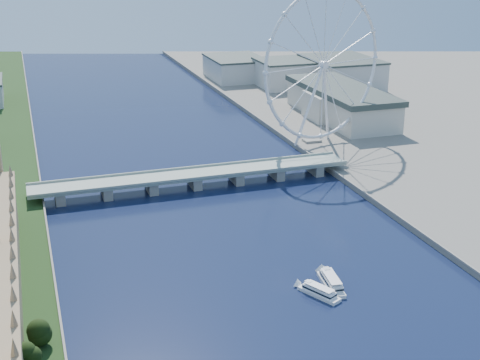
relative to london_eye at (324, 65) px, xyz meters
name	(u,v)px	position (x,y,z in m)	size (l,w,h in m)	color
westminster_bridge	(194,177)	(-119.98, -55.08, -60.89)	(220.00, 22.00, 9.50)	gray
london_eye	(324,65)	(0.00, 0.00, 0.00)	(113.60, 39.12, 124.30)	silver
county_hall	(340,121)	(55.02, 74.92, -67.52)	(54.00, 144.00, 35.00)	beige
city_skyline	(168,85)	(-80.75, 205.00, -50.56)	(505.00, 280.00, 32.00)	beige
tour_boat_near	(319,296)	(-101.71, -219.50, -67.52)	(6.35, 25.10, 5.50)	white
tour_boat_far	(331,287)	(-92.47, -213.28, -67.52)	(7.32, 28.70, 6.33)	silver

